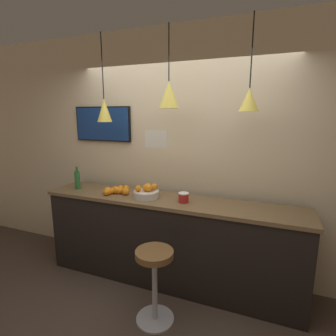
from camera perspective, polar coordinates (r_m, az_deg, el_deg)
ground_plane at (r=2.98m, az=-4.27°, el=-28.55°), size 14.00×14.00×0.00m
back_wall at (r=3.16m, az=2.54°, el=3.04°), size 8.00×0.06×2.90m
service_counter at (r=3.11m, az=0.00°, el=-15.53°), size 2.94×0.54×1.00m
bar_stool at (r=2.59m, az=-2.94°, el=-21.82°), size 0.36×0.36×0.71m
fruit_bowl at (r=2.95m, az=-4.68°, el=-5.32°), size 0.28×0.28×0.16m
orange_pile at (r=3.15m, az=-11.28°, el=-4.79°), size 0.29×0.29×0.09m
juice_bottle at (r=3.46m, az=-19.11°, el=-2.40°), size 0.07×0.07×0.28m
spread_jar at (r=2.80m, az=3.41°, el=-6.43°), size 0.11×0.11×0.10m
pendant_lamp_left at (r=3.16m, az=-13.69°, el=12.17°), size 0.17×0.17×0.97m
pendant_lamp_middle at (r=2.79m, az=0.18°, el=15.68°), size 0.20×0.20×0.82m
pendant_lamp_right at (r=2.61m, az=17.24°, el=14.10°), size 0.18×0.18×0.86m
mounted_tv at (r=3.56m, az=-14.03°, el=9.29°), size 0.81×0.04×0.44m
hanging_menu_board at (r=2.62m, az=-2.61°, el=6.34°), size 0.24×0.01×0.17m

